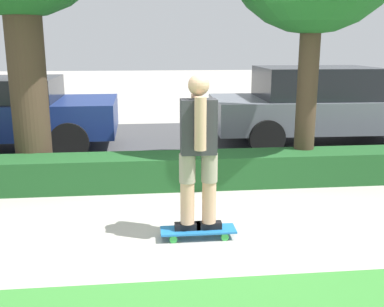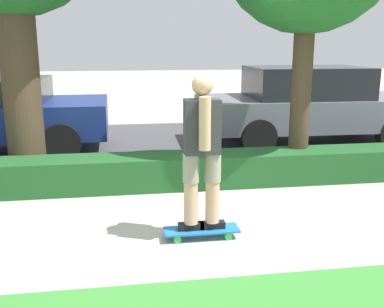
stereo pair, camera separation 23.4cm
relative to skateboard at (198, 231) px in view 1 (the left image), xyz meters
The scene contains 7 objects.
ground_plane 0.18m from the skateboard, 79.08° to the left, with size 60.00×60.00×0.00m, color #ADA89E.
street_asphalt 4.36m from the skateboard, 89.60° to the left, with size 13.02×5.00×0.01m.
hedge_row 1.76m from the skateboard, 89.02° to the left, with size 13.02×0.60×0.45m.
skateboard is the anchor object (origin of this frame).
skater_person 0.85m from the skateboard, 90.00° to the right, with size 0.48×0.40×1.56m.
parked_car_front 5.21m from the skateboard, 125.54° to the left, with size 3.90×1.96×1.35m.
parked_car_middle 5.16m from the skateboard, 55.50° to the left, with size 4.26×1.94×1.50m.
Camera 1 is at (-0.55, -4.39, 1.93)m, focal length 42.00 mm.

